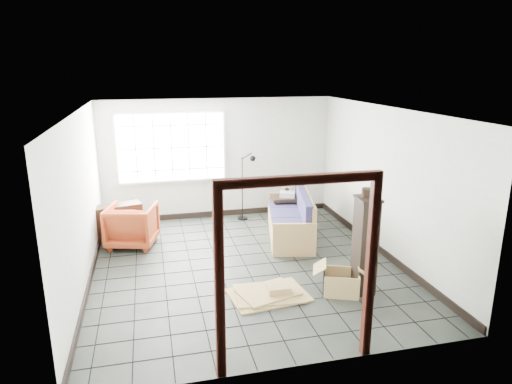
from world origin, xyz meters
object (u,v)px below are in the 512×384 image
object	(u,v)px
futon_sofa	(293,221)
side_table	(284,201)
armchair	(132,223)
tall_shelf	(365,245)

from	to	relation	value
futon_sofa	side_table	distance (m)	0.80
armchair	side_table	xyz separation A→B (m)	(3.12, 0.52, 0.06)
tall_shelf	side_table	bearing A→B (deg)	98.38
futon_sofa	tall_shelf	size ratio (longest dim) A/B	1.48
tall_shelf	futon_sofa	bearing A→B (deg)	101.23
side_table	tall_shelf	xyz separation A→B (m)	(0.25, -3.19, 0.25)
side_table	tall_shelf	distance (m)	3.21
armchair	tall_shelf	bearing A→B (deg)	156.76
armchair	side_table	size ratio (longest dim) A/B	1.43
futon_sofa	side_table	size ratio (longest dim) A/B	3.54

